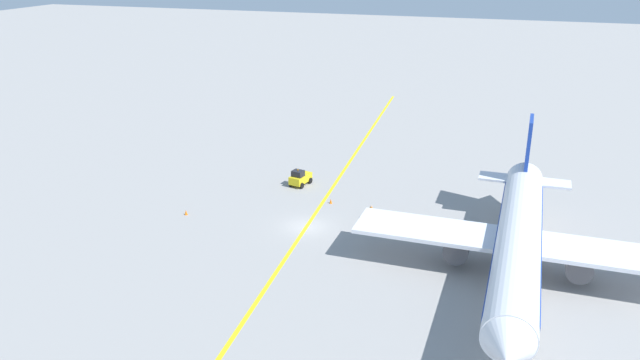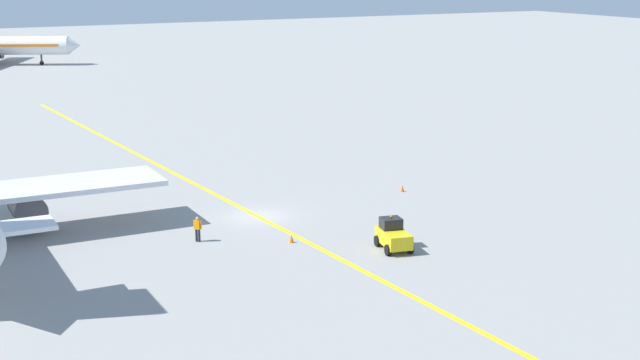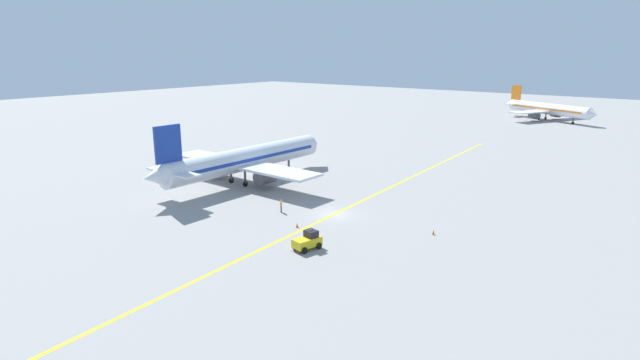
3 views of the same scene
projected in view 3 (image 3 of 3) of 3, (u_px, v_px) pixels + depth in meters
The scene contains 8 objects.
ground_plane at pixel (334, 214), 63.15m from camera, with size 400.00×400.00×0.00m, color gray.
apron_yellow_centreline at pixel (334, 214), 63.15m from camera, with size 0.40×120.00×0.01m, color yellow.
airplane_at_gate at pixel (245, 159), 77.38m from camera, with size 28.05×35.43×10.60m.
airplane_distant_taxiing at pixel (547, 109), 147.38m from camera, with size 29.96×24.73×9.54m.
baggage_tug_white at pixel (308, 241), 51.90m from camera, with size 2.25×3.24×2.11m.
ground_crew_worker at pixel (281, 205), 63.71m from camera, with size 0.43×0.45×1.68m.
traffic_cone_near_nose at pixel (297, 225), 58.36m from camera, with size 0.32×0.32×0.55m, color orange.
traffic_cone_mid_apron at pixel (433, 232), 56.11m from camera, with size 0.32×0.32×0.55m, color orange.
Camera 3 is at (35.72, -48.27, 20.11)m, focal length 28.00 mm.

